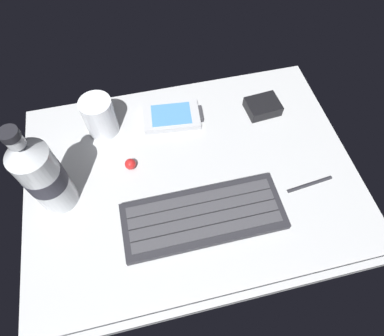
% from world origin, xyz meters
% --- Properties ---
extents(ground_plane, '(0.64, 0.48, 0.03)m').
position_xyz_m(ground_plane, '(0.00, -0.00, -0.01)').
color(ground_plane, '#B7BABC').
extents(keyboard, '(0.29, 0.11, 0.02)m').
position_xyz_m(keyboard, '(-0.00, -0.09, 0.01)').
color(keyboard, '#232328').
rests_on(keyboard, ground_plane).
extents(handheld_device, '(0.13, 0.09, 0.02)m').
position_xyz_m(handheld_device, '(-0.01, 0.15, 0.01)').
color(handheld_device, '#B7BABF').
rests_on(handheld_device, ground_plane).
extents(juice_cup, '(0.06, 0.06, 0.09)m').
position_xyz_m(juice_cup, '(-0.16, 0.15, 0.04)').
color(juice_cup, silver).
rests_on(juice_cup, ground_plane).
extents(water_bottle, '(0.07, 0.07, 0.21)m').
position_xyz_m(water_bottle, '(-0.25, 0.01, 0.09)').
color(water_bottle, silver).
rests_on(water_bottle, ground_plane).
extents(charger_block, '(0.07, 0.06, 0.02)m').
position_xyz_m(charger_block, '(0.19, 0.13, 0.01)').
color(charger_block, black).
rests_on(charger_block, ground_plane).
extents(trackball_mouse, '(0.02, 0.02, 0.02)m').
position_xyz_m(trackball_mouse, '(-0.11, 0.05, 0.01)').
color(trackball_mouse, red).
rests_on(trackball_mouse, ground_plane).
extents(stylus_pen, '(0.10, 0.02, 0.01)m').
position_xyz_m(stylus_pen, '(0.22, -0.07, 0.00)').
color(stylus_pen, '#26262B').
rests_on(stylus_pen, ground_plane).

